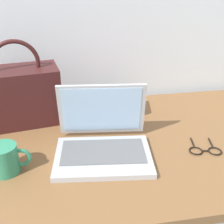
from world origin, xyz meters
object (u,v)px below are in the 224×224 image
object	(u,v)px
coffee_mug	(5,159)
handbag	(20,95)
book_stack	(113,103)
laptop	(103,140)
eyeglasses	(205,150)

from	to	relation	value
coffee_mug	handbag	xyz separation A→B (m)	(0.02, 0.32, 0.07)
handbag	book_stack	world-z (taller)	handbag
laptop	eyeglasses	bearing A→B (deg)	-9.65
coffee_mug	eyeglasses	xyz separation A→B (m)	(0.64, -0.00, -0.04)
laptop	handbag	bearing A→B (deg)	137.20
coffee_mug	handbag	bearing A→B (deg)	86.66
laptop	book_stack	distance (m)	0.29
eyeglasses	handbag	xyz separation A→B (m)	(-0.63, 0.32, 0.11)
laptop	book_stack	world-z (taller)	laptop
coffee_mug	book_stack	world-z (taller)	coffee_mug
coffee_mug	book_stack	bearing A→B (deg)	41.07
coffee_mug	laptop	bearing A→B (deg)	10.70
laptop	handbag	distance (m)	0.39
eyeglasses	handbag	bearing A→B (deg)	152.83
laptop	coffee_mug	size ratio (longest dim) A/B	2.72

